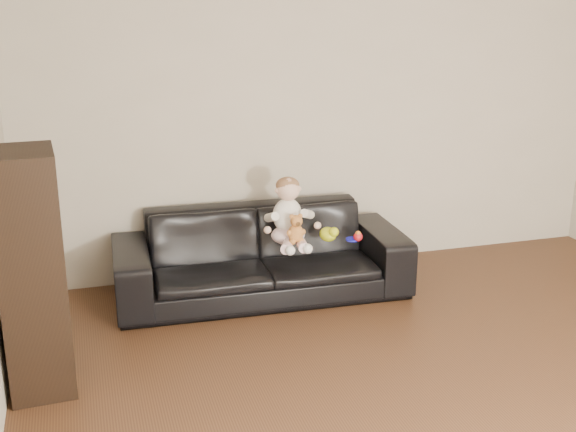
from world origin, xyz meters
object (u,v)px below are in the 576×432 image
object	(u,v)px
sofa	(261,254)
teddy_bear	(296,229)
cabinet	(32,273)
toy_blue_disc	(352,239)
baby	(289,215)
toy_rattle	(358,237)
toy_green	(328,234)

from	to	relation	value
sofa	teddy_bear	world-z (taller)	teddy_bear
cabinet	teddy_bear	size ratio (longest dim) A/B	6.59
teddy_bear	toy_blue_disc	xyz separation A→B (m)	(0.49, 0.11, -0.16)
sofa	toy_blue_disc	distance (m)	0.71
sofa	baby	distance (m)	0.40
sofa	toy_rattle	bearing A→B (deg)	-14.13
cabinet	toy_blue_disc	distance (m)	2.43
baby	toy_rattle	bearing A→B (deg)	6.14
toy_blue_disc	toy_rattle	bearing A→B (deg)	-51.36
teddy_bear	toy_rattle	world-z (taller)	teddy_bear
cabinet	toy_rattle	xyz separation A→B (m)	(2.31, 0.76, -0.25)
teddy_bear	toy_blue_disc	distance (m)	0.53
cabinet	teddy_bear	world-z (taller)	cabinet
teddy_bear	toy_green	size ratio (longest dim) A/B	1.38
teddy_bear	toy_blue_disc	size ratio (longest dim) A/B	2.16
toy_rattle	toy_green	bearing A→B (deg)	161.64
cabinet	toy_green	distance (m)	2.27
baby	teddy_bear	bearing A→B (deg)	-70.92
baby	cabinet	bearing A→B (deg)	-139.19
cabinet	toy_rattle	world-z (taller)	cabinet
teddy_bear	sofa	bearing A→B (deg)	131.17
cabinet	toy_rattle	distance (m)	2.45
teddy_bear	toy_rattle	distance (m)	0.54
toy_green	baby	bearing A→B (deg)	177.37
sofa	cabinet	world-z (taller)	cabinet
cabinet	toy_rattle	size ratio (longest dim) A/B	20.01
sofa	toy_blue_disc	xyz separation A→B (m)	(0.68, -0.17, 0.11)
baby	toy_blue_disc	distance (m)	0.55
cabinet	toy_green	xyz separation A→B (m)	(2.09, 0.83, -0.23)
cabinet	toy_blue_disc	bearing A→B (deg)	15.99
toy_green	toy_rattle	distance (m)	0.23
toy_rattle	teddy_bear	bearing A→B (deg)	-172.27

